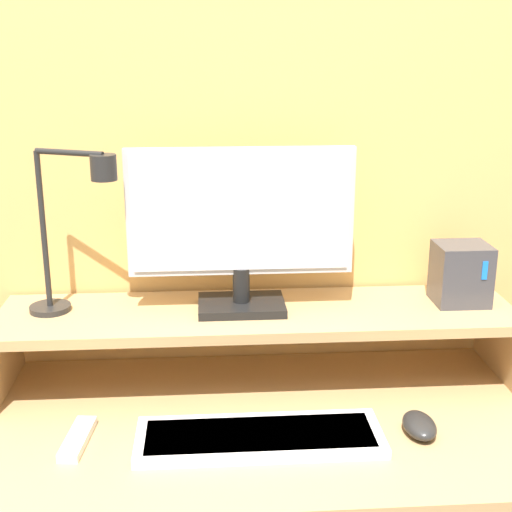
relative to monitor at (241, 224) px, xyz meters
name	(u,v)px	position (x,y,z in m)	size (l,w,h in m)	color
wall_back	(253,150)	(0.04, 0.16, 0.13)	(6.00, 0.05, 2.50)	#E5AD60
monitor_shelf	(258,321)	(0.04, -0.01, -0.21)	(1.10, 0.26, 0.17)	tan
monitor	(241,224)	(0.00, 0.00, 0.00)	(0.47, 0.13, 0.35)	black
desk_lamp	(74,223)	(-0.34, -0.01, 0.01)	(0.21, 0.13, 0.35)	black
router_dock	(461,274)	(0.48, 0.01, -0.12)	(0.11, 0.10, 0.13)	#3D3D42
keyboard	(260,437)	(0.02, -0.26, -0.34)	(0.46, 0.15, 0.02)	white
mouse	(419,425)	(0.32, -0.25, -0.34)	(0.06, 0.10, 0.04)	black
remote_control	(78,439)	(-0.32, -0.24, -0.35)	(0.05, 0.14, 0.02)	white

